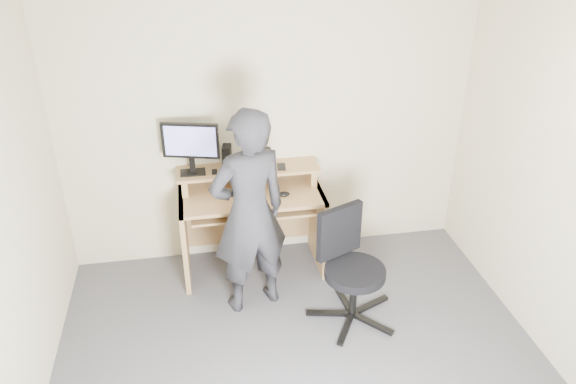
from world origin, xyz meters
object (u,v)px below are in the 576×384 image
object	(u,v)px
monitor	(190,144)
office_chair	(349,263)
desk	(251,209)
person	(249,214)

from	to	relation	value
monitor	office_chair	distance (m)	1.58
desk	office_chair	xyz separation A→B (m)	(0.65, -0.83, -0.06)
monitor	person	distance (m)	0.80
monitor	office_chair	world-z (taller)	monitor
office_chair	desk	bearing A→B (deg)	104.43
desk	person	size ratio (longest dim) A/B	0.72
monitor	person	xyz separation A→B (m)	(0.39, -0.61, -0.34)
office_chair	person	world-z (taller)	person
monitor	office_chair	xyz separation A→B (m)	(1.12, -0.88, -0.69)
desk	office_chair	size ratio (longest dim) A/B	1.36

